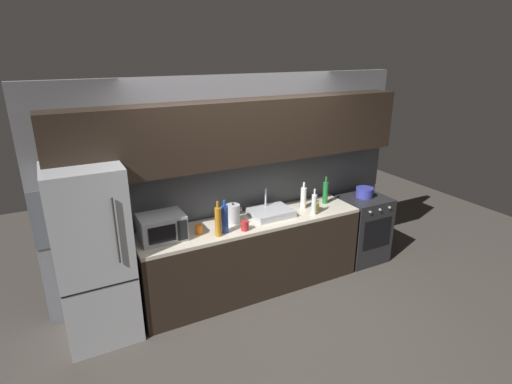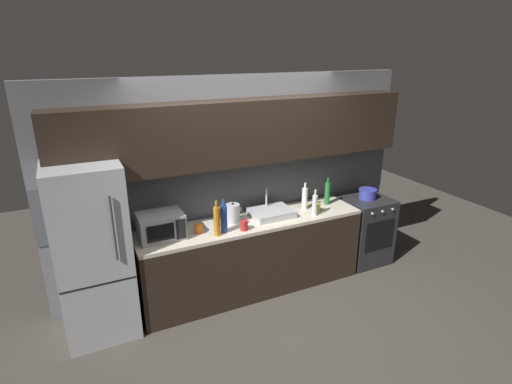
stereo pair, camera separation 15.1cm
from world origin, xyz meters
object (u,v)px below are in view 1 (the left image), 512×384
oven_range (361,228)px  mug_orange (199,229)px  kettle (233,214)px  microwave (162,227)px  wine_bottle_green (325,192)px  wine_bottle_amber (218,222)px  cooking_pot (365,192)px  refrigerator (94,255)px  mug_red (245,226)px  wine_bottle_clear (314,204)px  mug_yellow (316,207)px  wine_bottle_white (303,198)px  wine_bottle_blue (225,219)px

oven_range → mug_orange: 2.38m
kettle → microwave: bearing=-177.1°
wine_bottle_green → oven_range: bearing=-6.2°
wine_bottle_amber → cooking_pot: (2.17, 0.18, -0.10)m
oven_range → refrigerator: bearing=180.0°
mug_red → cooking_pot: size_ratio=0.47×
wine_bottle_clear → kettle: bearing=166.1°
wine_bottle_clear → wine_bottle_amber: bearing=-179.5°
refrigerator → kettle: 1.51m
mug_orange → wine_bottle_green: bearing=3.3°
mug_orange → mug_yellow: size_ratio=1.05×
kettle → refrigerator: bearing=-177.7°
microwave → mug_orange: microwave is taller
wine_bottle_amber → mug_red: (0.31, -0.00, -0.11)m
wine_bottle_clear → cooking_pot: wine_bottle_clear is taller
refrigerator → wine_bottle_green: bearing=1.3°
refrigerator → kettle: size_ratio=7.50×
wine_bottle_white → mug_yellow: bearing=-55.8°
kettle → wine_bottle_green: bearing=0.1°
kettle → mug_orange: bearing=-167.6°
wine_bottle_clear → wine_bottle_green: (0.34, 0.24, 0.02)m
wine_bottle_clear → cooking_pot: (0.94, 0.17, -0.07)m
wine_bottle_clear → microwave: bearing=173.8°
wine_bottle_amber → mug_yellow: size_ratio=4.16×
microwave → wine_bottle_white: wine_bottle_white is taller
wine_bottle_white → cooking_pot: 0.94m
microwave → wine_bottle_amber: wine_bottle_amber is taller
wine_bottle_clear → wine_bottle_green: wine_bottle_green is taller
refrigerator → mug_red: bearing=-7.0°
microwave → wine_bottle_green: wine_bottle_green is taller
refrigerator → cooking_pot: (3.39, 0.00, 0.07)m
kettle → wine_bottle_green: 1.29m
wine_bottle_blue → wine_bottle_amber: wine_bottle_amber is taller
wine_bottle_clear → wine_bottle_blue: bearing=178.0°
wine_bottle_clear → refrigerator: bearing=176.0°
oven_range → microwave: 2.77m
mug_orange → oven_range: bearing=0.9°
microwave → cooking_pot: bearing=-0.4°
mug_yellow → cooking_pot: 0.85m
wine_bottle_white → microwave: bearing=-178.8°
kettle → mug_red: (0.03, -0.25, -0.05)m
oven_range → kettle: bearing=178.1°
mug_orange → wine_bottle_amber: bearing=-42.0°
kettle → wine_bottle_clear: size_ratio=0.75×
oven_range → wine_bottle_amber: size_ratio=2.31×
wine_bottle_clear → mug_orange: (-1.39, 0.14, -0.08)m
mug_yellow → wine_bottle_clear: bearing=-135.0°
refrigerator → mug_red: (1.53, -0.19, 0.06)m
wine_bottle_blue → cooking_pot: size_ratio=1.59×
refrigerator → microwave: (0.68, 0.02, 0.14)m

